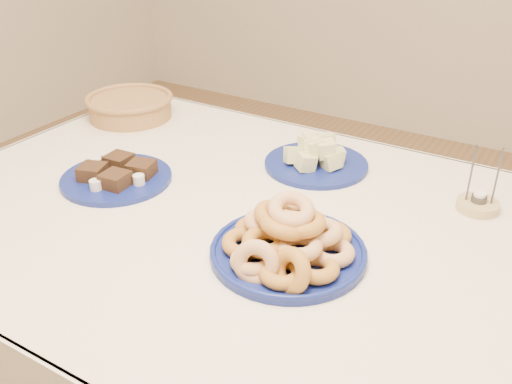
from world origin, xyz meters
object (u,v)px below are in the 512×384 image
at_px(dining_table, 267,261).
at_px(wicker_basket, 130,106).
at_px(donut_platter, 288,242).
at_px(candle_holder, 478,204).
at_px(melon_plate, 316,157).
at_px(brownie_plate, 117,176).

bearing_deg(dining_table, wicker_basket, 154.98).
xyz_separation_m(donut_platter, wicker_basket, (-0.81, 0.43, 0.00)).
bearing_deg(candle_holder, wicker_basket, 178.52).
bearing_deg(wicker_basket, candle_holder, -1.48).
height_order(dining_table, melon_plate, melon_plate).
xyz_separation_m(dining_table, brownie_plate, (-0.43, -0.03, 0.12)).
distance_m(dining_table, melon_plate, 0.34).
relative_size(dining_table, brownie_plate, 5.53).
height_order(brownie_plate, candle_holder, candle_holder).
xyz_separation_m(melon_plate, brownie_plate, (-0.40, -0.34, -0.01)).
relative_size(dining_table, candle_holder, 10.71).
height_order(melon_plate, candle_holder, candle_holder).
bearing_deg(dining_table, brownie_plate, -176.30).
relative_size(donut_platter, wicker_basket, 1.11).
xyz_separation_m(dining_table, candle_holder, (0.39, 0.30, 0.12)).
xyz_separation_m(dining_table, wicker_basket, (-0.71, 0.33, 0.15)).
bearing_deg(donut_platter, candle_holder, 54.76).
xyz_separation_m(melon_plate, candle_holder, (0.42, -0.01, -0.01)).
height_order(donut_platter, melon_plate, donut_platter).
xyz_separation_m(brownie_plate, candle_holder, (0.82, 0.33, -0.00)).
height_order(donut_platter, brownie_plate, donut_platter).
distance_m(melon_plate, candle_holder, 0.42).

